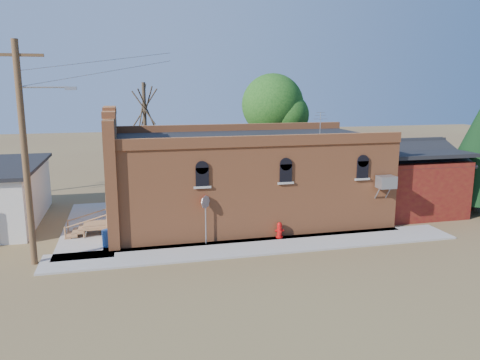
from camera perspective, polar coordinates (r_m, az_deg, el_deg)
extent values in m
plane|color=brown|center=(20.44, -0.79, -9.35)|extent=(120.00, 120.00, 0.00)
cube|color=#9E9991|center=(21.61, 2.58, -8.09)|extent=(19.00, 2.20, 0.08)
cube|color=#9E9991|center=(25.74, -17.78, -5.43)|extent=(2.60, 10.00, 0.08)
cube|color=#C2693B|center=(25.44, 0.79, 0.06)|extent=(14.00, 7.00, 4.50)
cube|color=black|center=(25.09, 0.81, 5.22)|extent=(13.80, 6.80, 0.12)
cube|color=#C2693B|center=(24.53, -15.23, 0.78)|extent=(0.50, 7.40, 5.80)
cube|color=navy|center=(23.19, -16.18, 2.90)|extent=(0.08, 1.10, 1.56)
cube|color=#97979D|center=(24.14, 17.40, -0.23)|extent=(0.85, 0.65, 0.60)
cube|color=maroon|center=(29.39, 19.02, -0.32)|extent=(5.00, 6.00, 3.20)
cylinder|color=#4F3A1F|center=(20.40, -24.73, 2.62)|extent=(0.26, 0.26, 9.00)
cube|color=#4F3A1F|center=(20.25, -25.67, 13.59)|extent=(2.00, 0.12, 0.12)
cylinder|color=#97979D|center=(20.07, -22.82, 10.40)|extent=(1.80, 0.08, 0.08)
cube|color=#97979D|center=(19.94, -19.93, 10.46)|extent=(0.45, 0.22, 0.14)
cylinder|color=#493D2A|center=(31.85, -11.44, 4.85)|extent=(0.24, 0.24, 7.50)
cylinder|color=#493D2A|center=(33.99, 3.94, 4.43)|extent=(0.28, 0.28, 6.30)
sphere|color=#174313|center=(33.77, 4.00, 9.15)|extent=(4.40, 4.40, 4.40)
cylinder|color=#493D2A|center=(30.79, 26.69, -2.32)|extent=(0.30, 0.30, 1.20)
cone|color=black|center=(30.31, 27.16, 2.84)|extent=(3.60, 3.60, 5.50)
cylinder|color=#B70A0A|center=(22.74, 4.81, -6.93)|extent=(0.41, 0.41, 0.06)
cylinder|color=#B70A0A|center=(22.64, 4.83, -6.16)|extent=(0.28, 0.28, 0.58)
sphere|color=#B70A0A|center=(22.55, 4.84, -5.44)|extent=(0.23, 0.23, 0.23)
cylinder|color=#B70A0A|center=(22.50, 4.95, -6.26)|extent=(0.13, 0.15, 0.10)
cylinder|color=#B70A0A|center=(22.59, 4.47, -6.18)|extent=(0.15, 0.13, 0.10)
cylinder|color=#B70A0A|center=(22.68, 5.18, -6.12)|extent=(0.15, 0.13, 0.10)
cylinder|color=#97979D|center=(21.60, -4.20, -5.11)|extent=(0.07, 0.07, 2.08)
cylinder|color=#97979D|center=(21.33, -4.23, -2.69)|extent=(0.47, 0.46, 0.62)
cylinder|color=#BA100A|center=(21.37, -4.25, -2.67)|extent=(0.47, 0.46, 0.62)
cylinder|color=navy|center=(22.24, -15.84, -6.82)|extent=(0.56, 0.56, 0.75)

